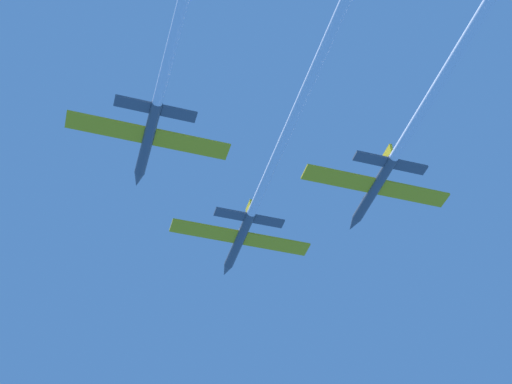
% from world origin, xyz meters
% --- Properties ---
extents(jet_lead, '(21.02, 71.22, 3.48)m').
position_xyz_m(jet_lead, '(0.76, -21.05, 0.76)').
color(jet_lead, '#4C5660').
extents(jet_right_wing, '(21.02, 75.71, 3.48)m').
position_xyz_m(jet_right_wing, '(15.78, -38.99, 0.99)').
color(jet_right_wing, '#4C5660').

